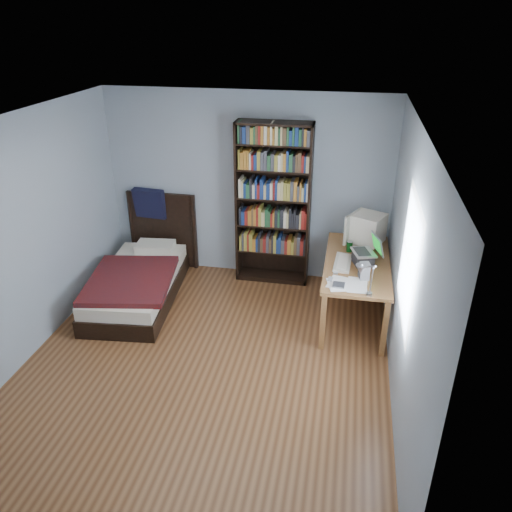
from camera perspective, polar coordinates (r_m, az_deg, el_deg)
name	(u,v)px	position (r m, az deg, el deg)	size (l,w,h in m)	color
room	(205,256)	(4.81, -5.89, 0.02)	(4.20, 4.24, 2.50)	brown
desk	(356,268)	(6.48, 11.31, -1.36)	(0.75, 1.60, 0.73)	brown
crt_monitor	(366,229)	(6.22, 12.43, 3.08)	(0.52, 0.48, 0.44)	beige
laptop	(365,256)	(5.86, 12.33, 0.03)	(0.38, 0.36, 0.37)	#2D2D30
desk_lamp	(363,272)	(4.78, 12.11, -1.79)	(0.21, 0.46, 0.54)	#99999E
keyboard	(343,263)	(5.85, 9.88, -0.76)	(0.18, 0.47, 0.03)	#B3AC95
speaker	(364,271)	(5.53, 12.29, -1.71)	(0.10, 0.10, 0.20)	gray
soda_can	(349,247)	(6.15, 10.63, 1.07)	(0.07, 0.07, 0.13)	#073407
mouse	(356,249)	(6.21, 11.31, 0.81)	(0.07, 0.12, 0.04)	silver
phone_silver	(336,271)	(5.66, 9.12, -1.73)	(0.05, 0.11, 0.02)	silver
phone_grey	(330,279)	(5.48, 8.49, -2.64)	(0.05, 0.09, 0.02)	gray
external_drive	(339,286)	(5.37, 9.42, -3.35)	(0.13, 0.13, 0.03)	gray
bookshelf	(273,205)	(6.54, 1.98, 5.83)	(0.97, 0.30, 2.16)	black
bed	(140,278)	(6.62, -13.13, -2.45)	(1.18, 2.05, 1.16)	black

